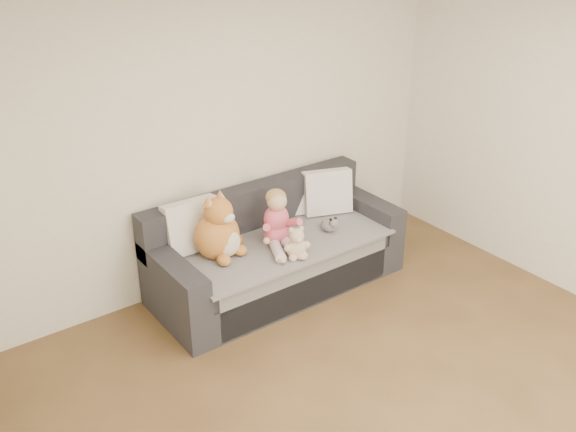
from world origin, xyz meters
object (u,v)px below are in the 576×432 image
object	(u,v)px
toddler	(278,223)
teddy_bear	(297,245)
sofa	(275,253)
plush_cat	(219,232)
sippy_cup	(290,248)

from	to	relation	value
toddler	teddy_bear	world-z (taller)	toddler
sofa	toddler	distance (m)	0.39
toddler	teddy_bear	size ratio (longest dim) A/B	1.80
sofa	toddler	size ratio (longest dim) A/B	4.36
teddy_bear	plush_cat	bearing A→B (deg)	156.75
sofa	teddy_bear	bearing A→B (deg)	-98.83
plush_cat	teddy_bear	size ratio (longest dim) A/B	2.07
sofa	teddy_bear	world-z (taller)	sofa
toddler	sippy_cup	xyz separation A→B (m)	(-0.01, -0.18, -0.15)
plush_cat	teddy_bear	xyz separation A→B (m)	(0.48, -0.40, -0.10)
toddler	teddy_bear	distance (m)	0.28
plush_cat	teddy_bear	world-z (taller)	plush_cat
sippy_cup	plush_cat	bearing A→B (deg)	146.61
sofa	toddler	xyz separation A→B (m)	(-0.05, -0.12, 0.37)
plush_cat	teddy_bear	bearing A→B (deg)	-57.70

